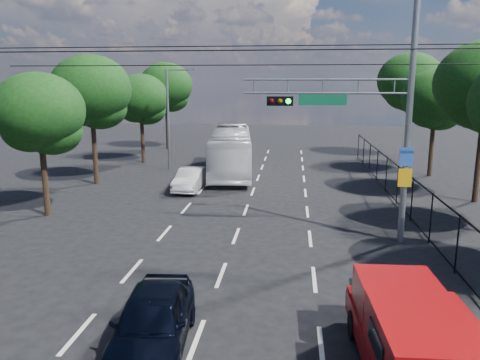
# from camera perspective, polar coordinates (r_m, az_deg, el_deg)

# --- Properties ---
(ground) EXTENTS (120.00, 120.00, 0.00)m
(ground) POSITION_cam_1_polar(r_m,az_deg,el_deg) (12.03, -5.38, -18.94)
(ground) COLOR black
(ground) RESTS_ON ground
(lane_markings) EXTENTS (6.12, 38.00, 0.01)m
(lane_markings) POSITION_cam_1_polar(r_m,az_deg,el_deg) (24.97, 1.18, -2.44)
(lane_markings) COLOR beige
(lane_markings) RESTS_ON ground
(signal_mast) EXTENTS (6.43, 0.39, 9.50)m
(signal_mast) POSITION_cam_1_polar(r_m,az_deg,el_deg) (18.37, 16.26, 8.53)
(signal_mast) COLOR slate
(signal_mast) RESTS_ON ground
(streetlight_left) EXTENTS (2.09, 0.22, 7.08)m
(streetlight_left) POSITION_cam_1_polar(r_m,az_deg,el_deg) (33.30, -8.49, 7.87)
(streetlight_left) COLOR slate
(streetlight_left) RESTS_ON ground
(utility_wires) EXTENTS (22.00, 5.04, 0.74)m
(utility_wires) POSITION_cam_1_polar(r_m,az_deg,el_deg) (19.10, -0.21, 15.07)
(utility_wires) COLOR black
(utility_wires) RESTS_ON ground
(fence_right) EXTENTS (0.06, 34.03, 2.00)m
(fence_right) POSITION_cam_1_polar(r_m,az_deg,el_deg) (23.48, 19.57, -1.47)
(fence_right) COLOR black
(fence_right) RESTS_ON ground
(tree_right_d) EXTENTS (4.32, 4.32, 7.02)m
(tree_right_d) POSITION_cam_1_polar(r_m,az_deg,el_deg) (33.44, 22.72, 8.68)
(tree_right_d) COLOR black
(tree_right_d) RESTS_ON ground
(tree_right_e) EXTENTS (5.28, 5.28, 8.58)m
(tree_right_e) POSITION_cam_1_polar(r_m,az_deg,el_deg) (41.21, 20.03, 10.80)
(tree_right_e) COLOR black
(tree_right_e) RESTS_ON ground
(tree_left_b) EXTENTS (4.08, 4.08, 6.63)m
(tree_left_b) POSITION_cam_1_polar(r_m,az_deg,el_deg) (23.18, -23.18, 7.00)
(tree_left_b) COLOR black
(tree_left_b) RESTS_ON ground
(tree_left_c) EXTENTS (4.80, 4.80, 7.80)m
(tree_left_c) POSITION_cam_1_polar(r_m,az_deg,el_deg) (29.67, -17.64, 9.80)
(tree_left_c) COLOR black
(tree_left_c) RESTS_ON ground
(tree_left_d) EXTENTS (4.20, 4.20, 6.83)m
(tree_left_d) POSITION_cam_1_polar(r_m,az_deg,el_deg) (37.02, -11.95, 9.33)
(tree_left_d) COLOR black
(tree_left_d) RESTS_ON ground
(tree_left_e) EXTENTS (4.92, 4.92, 7.99)m
(tree_left_e) POSITION_cam_1_polar(r_m,az_deg,el_deg) (44.72, -8.98, 10.85)
(tree_left_e) COLOR black
(tree_left_e) RESTS_ON ground
(red_pickup) EXTENTS (2.05, 5.17, 1.90)m
(red_pickup) POSITION_cam_1_polar(r_m,az_deg,el_deg) (10.76, 19.99, -17.41)
(red_pickup) COLOR black
(red_pickup) RESTS_ON ground
(navy_hatchback) EXTENTS (2.10, 4.37, 1.44)m
(navy_hatchback) POSITION_cam_1_polar(r_m,az_deg,el_deg) (11.47, -10.65, -16.59)
(navy_hatchback) COLOR black
(navy_hatchback) RESTS_ON ground
(white_bus) EXTENTS (3.85, 11.42, 3.12)m
(white_bus) POSITION_cam_1_polar(r_m,az_deg,el_deg) (32.15, -1.13, 3.59)
(white_bus) COLOR silver
(white_bus) RESTS_ON ground
(white_van) EXTENTS (1.44, 3.92, 1.28)m
(white_van) POSITION_cam_1_polar(r_m,az_deg,el_deg) (27.34, -6.06, 0.11)
(white_van) COLOR silver
(white_van) RESTS_ON ground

